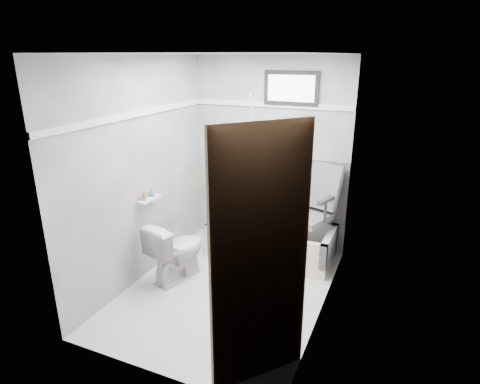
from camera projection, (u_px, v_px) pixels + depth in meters
The scene contains 19 objects.
floor at pixel (227, 290), 4.30m from camera, with size 2.60×2.60×0.00m, color white.
ceiling at pixel (224, 53), 3.52m from camera, with size 2.60×2.60×0.00m, color silver.
wall_back at pixel (270, 155), 5.04m from camera, with size 2.00×0.02×2.40m, color slate.
wall_front at pixel (146, 235), 2.78m from camera, with size 2.00×0.02×2.40m, color slate.
wall_left at pixel (141, 172), 4.28m from camera, with size 0.02×2.60×2.40m, color slate.
wall_right at pixel (328, 197), 3.54m from camera, with size 0.02×2.60×2.40m, color slate.
bathtub at pixel (271, 240), 4.97m from camera, with size 1.50×0.70×0.42m, color white, non-canonical shape.
office_chair at pixel (305, 210), 4.72m from camera, with size 0.61×0.61×1.06m, color slate, non-canonical shape.
toilet at pixel (177, 251), 4.43m from camera, with size 0.38×0.69×0.67m, color silver.
door at pixel (281, 290), 2.50m from camera, with size 0.78×0.78×2.00m, color brown, non-canonical shape.
window at pixel (291, 88), 4.67m from camera, with size 0.66×0.04×0.40m, color black, non-canonical shape.
backerboard at pixel (287, 187), 5.07m from camera, with size 1.50×0.02×0.78m, color #4C4C4F.
trim_back at pixel (271, 105), 4.83m from camera, with size 2.00×0.02×0.06m, color white.
trim_left at pixel (137, 114), 4.08m from camera, with size 0.02×2.60×0.06m, color white.
pole at pixel (259, 170), 4.90m from camera, with size 0.02×0.02×1.95m, color silver.
shelf at pixel (150, 199), 4.37m from camera, with size 0.10×0.32×0.03m, color white.
soap_bottle_a at pixel (144, 195), 4.28m from camera, with size 0.05×0.05×0.10m, color #96794B.
soap_bottle_b at pixel (152, 192), 4.40m from camera, with size 0.07×0.07×0.09m, color slate.
faucet at pixel (254, 202), 5.30m from camera, with size 0.26×0.10×0.16m, color silver, non-canonical shape.
Camera 1 is at (1.60, -3.37, 2.39)m, focal length 30.00 mm.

